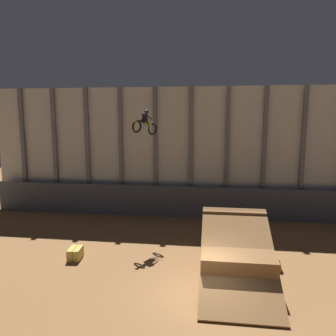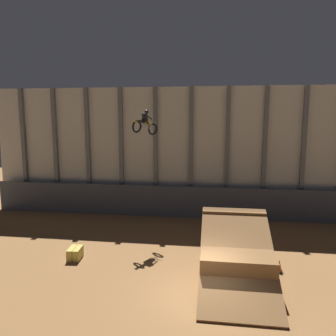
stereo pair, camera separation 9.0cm
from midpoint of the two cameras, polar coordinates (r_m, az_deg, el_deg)
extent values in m
plane|color=olive|center=(13.94, 5.95, -21.39)|extent=(60.00, 60.00, 0.00)
cube|color=beige|center=(23.37, 6.97, 2.74)|extent=(32.00, 0.12, 9.13)
cube|color=slate|center=(27.17, -23.93, 2.89)|extent=(0.28, 0.28, 9.13)
cube|color=slate|center=(25.93, -19.15, 2.92)|extent=(0.28, 0.28, 9.13)
cube|color=slate|center=(24.90, -13.93, 2.92)|extent=(0.28, 0.28, 9.13)
cube|color=slate|center=(24.08, -8.30, 2.90)|extent=(0.28, 0.28, 9.13)
cube|color=slate|center=(23.52, -2.35, 2.84)|extent=(0.28, 0.28, 9.13)
cube|color=slate|center=(23.22, 3.83, 2.75)|extent=(0.28, 0.28, 9.13)
cube|color=slate|center=(23.19, 10.09, 2.63)|extent=(0.28, 0.28, 9.13)
cube|color=slate|center=(23.43, 16.30, 2.47)|extent=(0.28, 0.28, 9.13)
cube|color=slate|center=(23.95, 22.30, 2.30)|extent=(0.28, 0.28, 9.13)
cube|color=#474C56|center=(23.15, 6.78, -6.02)|extent=(31.36, 0.20, 2.21)
cube|color=brown|center=(15.59, 11.54, -15.14)|extent=(3.03, 4.08, 1.45)
cube|color=brown|center=(17.07, 11.19, -11.23)|extent=(3.10, 0.50, 2.41)
cube|color=olive|center=(14.59, 11.84, -14.79)|extent=(3.10, 5.91, 2.59)
torus|color=black|center=(20.25, -2.84, 6.79)|extent=(0.73, 0.55, 0.74)
torus|color=black|center=(19.23, -5.61, 7.20)|extent=(0.73, 0.55, 0.74)
cube|color=#B7B7BC|center=(19.71, -4.26, 7.36)|extent=(0.44, 0.57, 0.34)
cube|color=yellow|center=(19.85, -3.88, 7.88)|extent=(0.41, 0.50, 0.29)
cube|color=black|center=(19.56, -4.67, 8.07)|extent=(0.43, 0.57, 0.19)
cube|color=yellow|center=(19.18, -5.76, 8.00)|extent=(0.31, 0.38, 0.11)
cylinder|color=#B7B7BC|center=(20.14, -3.13, 7.52)|extent=(0.21, 0.30, 0.51)
cylinder|color=black|center=(20.13, -3.15, 8.22)|extent=(0.62, 0.30, 0.04)
cube|color=black|center=(19.73, -4.21, 8.81)|extent=(0.38, 0.37, 0.52)
sphere|color=black|center=(19.84, -3.94, 9.69)|extent=(0.37, 0.38, 0.29)
cylinder|color=black|center=(19.83, -4.41, 8.04)|extent=(0.29, 0.39, 0.36)
cylinder|color=black|center=(19.67, -3.89, 8.04)|extent=(0.29, 0.39, 0.36)
cylinder|color=black|center=(20.01, -4.07, 8.78)|extent=(0.33, 0.47, 0.31)
cylinder|color=black|center=(19.80, -3.39, 8.78)|extent=(0.33, 0.47, 0.31)
cube|color=black|center=(16.53, 18.63, -16.69)|extent=(0.36, 0.36, 0.03)
cone|color=orange|center=(16.41, 18.68, -15.77)|extent=(0.28, 0.28, 0.55)
cube|color=#CCB751|center=(17.52, -16.00, -14.11)|extent=(0.68, 0.95, 0.56)
cube|color=#996623|center=(17.52, -16.00, -14.11)|extent=(0.12, 0.91, 0.57)
camera|label=1|loc=(0.05, -90.14, -0.02)|focal=35.00mm
camera|label=2|loc=(0.05, 89.86, 0.02)|focal=35.00mm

